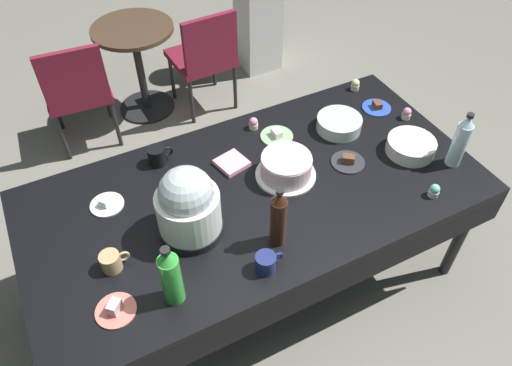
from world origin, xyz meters
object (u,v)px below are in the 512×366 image
cupcake_lemon (355,85)px  round_cafe_table (137,54)px  dessert_plate_charcoal (348,161)px  cupcake_cocoa (434,191)px  dessert_plate_sage (277,135)px  soda_bottle_water (460,141)px  maroon_chair_left (77,88)px  dessert_plate_cobalt (377,107)px  cupcake_vanilla (189,179)px  dessert_plate_coral (115,309)px  cupcake_berry (253,123)px  slow_cooker (188,205)px  soda_bottle_cola (278,218)px  coffee_mug_tan (111,261)px  coffee_mug_navy (266,263)px  dessert_plate_white (107,204)px  cupcake_rose (407,113)px  coffee_mug_black (157,156)px  soda_bottle_lime_soda (171,276)px  potluck_table (256,199)px  maroon_chair_right (204,55)px  frosted_layer_cake (286,167)px  glass_salad_bowl (339,124)px  ceramic_snack_bowl (411,146)px  water_cooler (258,3)px

cupcake_lemon → round_cafe_table: 1.72m
dessert_plate_charcoal → cupcake_cocoa: (0.23, -0.37, 0.02)m
dessert_plate_sage → soda_bottle_water: bearing=-40.0°
maroon_chair_left → round_cafe_table: 0.55m
dessert_plate_cobalt → cupcake_vanilla: bearing=-176.5°
dessert_plate_coral → cupcake_berry: size_ratio=2.38×
slow_cooker → cupcake_lemon: slow_cooker is taller
soda_bottle_cola → coffee_mug_tan: soda_bottle_cola is taller
coffee_mug_navy → dessert_plate_white: bearing=127.4°
cupcake_vanilla → dessert_plate_sage: bearing=11.6°
cupcake_rose → coffee_mug_black: size_ratio=0.52×
dessert_plate_sage → coffee_mug_tan: coffee_mug_tan is taller
soda_bottle_lime_soda → round_cafe_table: size_ratio=0.44×
potluck_table → cupcake_rose: cupcake_rose is taller
maroon_chair_left → maroon_chair_right: bearing=-0.0°
coffee_mug_tan → maroon_chair_left: (0.18, 1.77, -0.30)m
dessert_plate_sage → coffee_mug_navy: 0.84m
dessert_plate_sage → dessert_plate_cobalt: (0.63, -0.04, -0.00)m
cupcake_berry → maroon_chair_right: (0.20, 1.22, -0.29)m
slow_cooker → dessert_plate_sage: 0.77m
cupcake_rose → soda_bottle_cola: soda_bottle_cola is taller
frosted_layer_cake → soda_bottle_cola: size_ratio=0.93×
dessert_plate_coral → coffee_mug_black: bearing=59.5°
cupcake_lemon → maroon_chair_right: (-0.50, 1.17, -0.29)m
cupcake_lemon → soda_bottle_lime_soda: bearing=-150.0°
maroon_chair_right → dessert_plate_white: bearing=-127.1°
dessert_plate_coral → glass_salad_bowl: bearing=20.9°
dessert_plate_cobalt → round_cafe_table: bearing=120.8°
dessert_plate_coral → coffee_mug_navy: bearing=-8.5°
dessert_plate_sage → cupcake_vanilla: 0.56m
frosted_layer_cake → soda_bottle_water: bearing=-20.9°
dessert_plate_white → dessert_plate_coral: bearing=-101.7°
dessert_plate_cobalt → coffee_mug_black: (-1.26, 0.14, 0.04)m
dessert_plate_sage → frosted_layer_cake: bearing=-110.3°
ceramic_snack_bowl → coffee_mug_tan: coffee_mug_tan is taller
frosted_layer_cake → dessert_plate_cobalt: frosted_layer_cake is taller
cupcake_berry → soda_bottle_cola: size_ratio=0.21×
cupcake_cocoa → soda_bottle_lime_soda: bearing=178.2°
potluck_table → ceramic_snack_bowl: ceramic_snack_bowl is taller
potluck_table → dessert_plate_coral: bearing=-157.3°
glass_salad_bowl → coffee_mug_navy: bearing=-141.3°
ceramic_snack_bowl → maroon_chair_left: (-1.39, 1.76, -0.30)m
potluck_table → water_cooler: size_ratio=1.77×
dessert_plate_coral → potluck_table: bearing=22.7°
maroon_chair_right → water_cooler: bearing=30.7°
dessert_plate_white → cupcake_berry: cupcake_berry is taller
dessert_plate_sage → soda_bottle_water: soda_bottle_water is taller
soda_bottle_water → cupcake_cocoa: bearing=-151.6°
dessert_plate_coral → maroon_chair_right: bearing=59.0°
dessert_plate_white → cupcake_vanilla: size_ratio=2.33×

